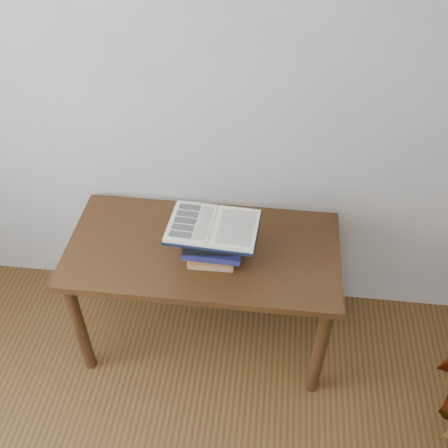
# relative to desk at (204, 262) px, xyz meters

# --- Properties ---
(room_shell) EXTENTS (3.54, 3.54, 2.62)m
(room_shell) POSITION_rel_desk_xyz_m (-0.10, -1.37, 1.03)
(room_shell) COLOR beige
(room_shell) RESTS_ON ground
(desk) EXTENTS (1.30, 0.65, 0.70)m
(desk) POSITION_rel_desk_xyz_m (0.00, 0.00, 0.00)
(desk) COLOR #442511
(desk) RESTS_ON ground
(book_stack) EXTENTS (0.29, 0.20, 0.19)m
(book_stack) POSITION_rel_desk_xyz_m (0.05, -0.06, 0.20)
(book_stack) COLOR #A07252
(book_stack) RESTS_ON desk
(open_book) EXTENTS (0.41, 0.30, 0.03)m
(open_book) POSITION_rel_desk_xyz_m (0.06, -0.07, 0.30)
(open_book) COLOR black
(open_book) RESTS_ON book_stack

